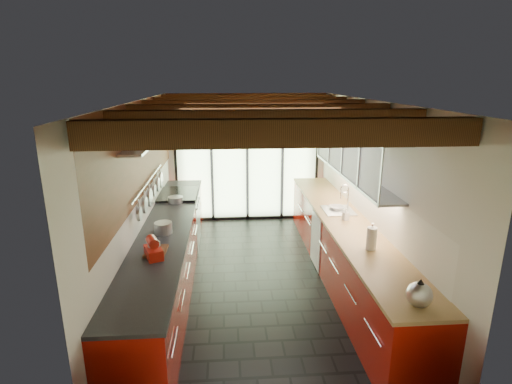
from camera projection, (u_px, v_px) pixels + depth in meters
ground at (258, 280)px, 5.91m from camera, size 5.50×5.50×0.00m
room_shell at (258, 172)px, 5.45m from camera, size 5.50×5.50×5.50m
ceiling_beams at (256, 109)px, 5.59m from camera, size 3.14×5.06×4.90m
glass_door at (247, 141)px, 8.03m from camera, size 2.95×0.10×2.90m
left_counter at (169, 255)px, 5.69m from camera, size 0.68×5.00×0.92m
range_stove at (180, 219)px, 7.08m from camera, size 0.66×0.90×0.97m
right_counter at (344, 249)px, 5.87m from camera, size 0.68×5.00×0.92m
sink_assembly at (339, 208)px, 6.12m from camera, size 0.45×0.52×0.43m
upper_cabinets_right at (354, 152)px, 5.79m from camera, size 0.34×3.00×3.00m
left_wall_fixtures at (151, 159)px, 5.55m from camera, size 0.28×2.60×0.96m
stand_mixer at (154, 249)px, 4.52m from camera, size 0.26×0.33×0.26m
pot_large at (163, 228)px, 5.24m from camera, size 0.29×0.29×0.15m
pot_small at (176, 200)px, 6.54m from camera, size 0.30×0.30×0.10m
cutting_board at (156, 251)px, 4.68m from camera, size 0.25×0.34×0.03m
kettle at (419, 293)px, 3.56m from camera, size 0.29×0.31×0.27m
paper_towel at (372, 239)px, 4.72m from camera, size 0.16×0.16×0.33m
soap_bottle at (346, 214)px, 5.72m from camera, size 0.09×0.10×0.17m
bowl at (337, 208)px, 6.19m from camera, size 0.25×0.25×0.06m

